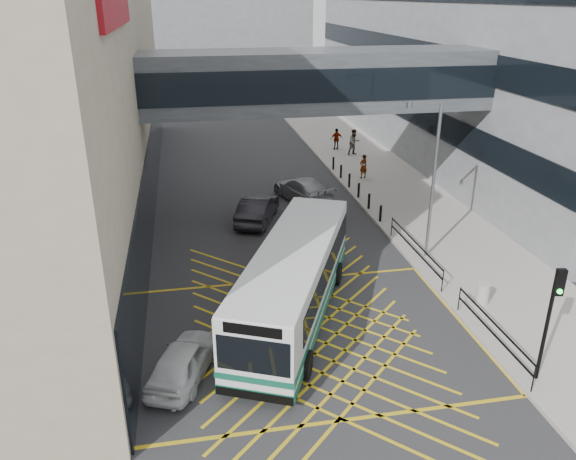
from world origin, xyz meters
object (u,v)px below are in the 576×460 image
litter_bin (483,294)px  pedestrian_c (337,139)px  car_silver (303,189)px  pedestrian_b (354,142)px  car_dark (257,209)px  street_lamp (431,172)px  pedestrian_a (363,166)px  traffic_light (552,309)px  car_white (183,360)px  bus (295,279)px

litter_bin → pedestrian_c: (0.61, 24.54, 0.40)m
car_silver → pedestrian_c: (5.05, 10.92, 0.23)m
car_silver → pedestrian_b: (5.94, 9.10, 0.37)m
car_dark → street_lamp: bearing=159.9°
street_lamp → pedestrian_a: size_ratio=4.51×
street_lamp → pedestrian_a: (0.94, 12.25, -3.34)m
traffic_light → car_white: bearing=178.3°
bus → car_white: 5.36m
car_white → street_lamp: (11.26, 6.96, 3.66)m
bus → pedestrian_c: (8.13, 23.82, -0.63)m
traffic_light → car_silver: bearing=112.5°
litter_bin → bus: bearing=174.5°
litter_bin → pedestrian_b: 22.77m
car_silver → pedestrian_a: 5.83m
car_dark → car_silver: (3.16, 2.83, 0.04)m
litter_bin → pedestrian_a: 16.88m
car_white → street_lamp: 13.74m
pedestrian_b → pedestrian_c: bearing=100.7°
street_lamp → pedestrian_a: street_lamp is taller
bus → car_silver: (3.08, 12.90, -0.86)m
pedestrian_a → car_silver: bearing=14.5°
street_lamp → litter_bin: size_ratio=8.24×
street_lamp → litter_bin: 5.94m
traffic_light → litter_bin: size_ratio=4.58×
street_lamp → pedestrian_b: size_ratio=3.70×
bus → street_lamp: 8.42m
car_white → pedestrian_b: 28.38m
car_dark → pedestrian_b: size_ratio=2.38×
pedestrian_a → pedestrian_b: 5.96m
bus → car_silver: 13.29m
litter_bin → pedestrian_c: size_ratio=0.53×
traffic_light → pedestrian_c: 29.44m
car_white → car_silver: 17.58m
pedestrian_b → car_dark: bearing=-142.9°
bus → street_lamp: (6.97, 3.90, 2.68)m
street_lamp → car_dark: bearing=139.0°
pedestrian_c → traffic_light: bearing=85.1°
car_white → car_dark: size_ratio=0.87×
pedestrian_a → pedestrian_c: bearing=-111.1°
bus → pedestrian_b: bearing=91.6°
car_dark → traffic_light: traffic_light is taller
traffic_light → street_lamp: street_lamp is taller
car_dark → car_silver: size_ratio=0.94×
traffic_light → street_lamp: size_ratio=0.56×
bus → pedestrian_b: (9.02, 22.00, -0.48)m
car_silver → traffic_light: traffic_light is taller
car_white → litter_bin: 12.04m
car_white → car_dark: (4.21, 13.14, 0.08)m
street_lamp → litter_bin: street_lamp is taller
bus → car_white: (-4.29, -3.06, -0.98)m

